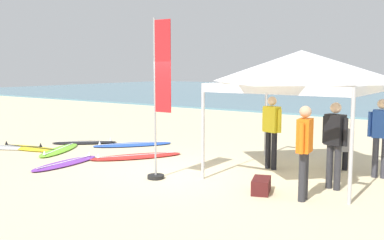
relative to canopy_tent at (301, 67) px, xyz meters
The scene contains 16 objects.
ground_plane 3.52m from the canopy_tent, 149.44° to the right, with size 80.00×80.00×0.00m, color beige.
canopy_tent is the anchor object (origin of this frame).
surfboard_lime 7.13m from the canopy_tent, 168.78° to the right, with size 1.43×2.14×0.19m.
surfboard_white 8.67m from the canopy_tent, 167.09° to the right, with size 2.34×1.67×0.19m.
surfboard_red 4.87m from the canopy_tent, behind, with size 1.92×2.40×0.19m.
surfboard_purple 6.06m from the canopy_tent, 155.47° to the right, with size 0.74×2.10×0.19m.
surfboard_black 7.37m from the canopy_tent, behind, with size 1.85×1.71×0.19m.
surfboard_blue 6.02m from the canopy_tent, behind, with size 2.02×2.27×0.19m.
surfboard_yellow 8.10m from the canopy_tent, 167.95° to the right, with size 2.30×0.97×0.19m.
person_blue 2.21m from the canopy_tent, 25.08° to the left, with size 0.55×0.27×1.71m.
person_orange 2.39m from the canopy_tent, 66.05° to the right, with size 0.26×0.55×1.71m.
person_black 1.87m from the canopy_tent, 36.21° to the right, with size 0.53×0.32×1.71m.
person_yellow 1.59m from the canopy_tent, 168.60° to the left, with size 0.53×0.31×1.71m.
person_grey 2.09m from the canopy_tent, 55.46° to the left, with size 0.46×0.39×1.20m.
banner_flag 3.19m from the canopy_tent, 137.05° to the right, with size 0.60×0.36×3.40m.
gear_bag_near_tent 2.86m from the canopy_tent, 91.33° to the right, with size 0.60×0.32×0.28m, color #4C1919.
Camera 1 is at (5.76, -7.89, 2.39)m, focal length 41.01 mm.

